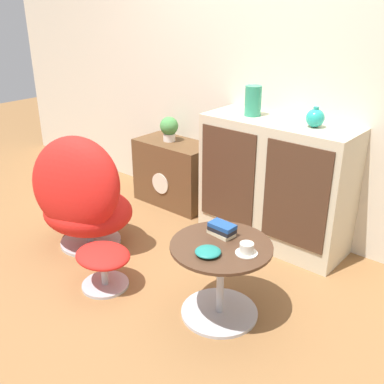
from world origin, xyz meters
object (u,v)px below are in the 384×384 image
at_px(sideboard, 275,183).
at_px(egg_chair, 82,199).
at_px(tv_console, 175,173).
at_px(ottoman, 103,260).
at_px(bowl, 208,252).
at_px(vase_inner_left, 315,118).
at_px(book_stack, 222,229).
at_px(teacup, 247,249).
at_px(vase_leftmost, 253,101).
at_px(coffee_table, 220,275).
at_px(potted_plant, 169,128).

distance_m(sideboard, egg_chair, 1.44).
xyz_separation_m(tv_console, ottoman, (0.55, -1.29, -0.09)).
relative_size(sideboard, bowl, 7.94).
bearing_deg(bowl, vase_inner_left, 89.38).
xyz_separation_m(book_stack, bowl, (0.08, -0.23, -0.02)).
xyz_separation_m(sideboard, teacup, (0.41, -0.98, 0.02)).
bearing_deg(sideboard, tv_console, 178.26).
height_order(egg_chair, vase_inner_left, vase_inner_left).
xyz_separation_m(vase_leftmost, bowl, (0.49, -1.13, -0.57)).
bearing_deg(coffee_table, egg_chair, -178.78).
bearing_deg(teacup, tv_console, 145.38).
relative_size(tv_console, egg_chair, 0.79).
bearing_deg(coffee_table, tv_console, 141.82).
distance_m(egg_chair, potted_plant, 1.10).
bearing_deg(bowl, coffee_table, 93.59).
height_order(vase_inner_left, teacup, vase_inner_left).
relative_size(tv_console, potted_plant, 3.29).
bearing_deg(vase_inner_left, book_stack, -95.57).
distance_m(sideboard, book_stack, 0.92).
relative_size(sideboard, teacup, 9.18).
distance_m(vase_leftmost, bowl, 1.36).
height_order(coffee_table, book_stack, book_stack).
bearing_deg(sideboard, bowl, -77.35).
xyz_separation_m(teacup, bowl, (-0.15, -0.15, -0.01)).
distance_m(tv_console, egg_chair, 1.06).
height_order(teacup, bowl, teacup).
height_order(coffee_table, vase_inner_left, vase_inner_left).
distance_m(coffee_table, bowl, 0.26).
height_order(coffee_table, vase_leftmost, vase_leftmost).
bearing_deg(teacup, ottoman, -162.93).
bearing_deg(sideboard, vase_inner_left, 0.84).
xyz_separation_m(ottoman, vase_leftmost, (0.27, 1.26, 0.87)).
relative_size(vase_leftmost, teacup, 1.77).
bearing_deg(tv_console, sideboard, -1.74).
height_order(egg_chair, bowl, egg_chair).
distance_m(sideboard, vase_inner_left, 0.60).
bearing_deg(vase_leftmost, book_stack, -65.54).
bearing_deg(vase_leftmost, ottoman, -102.21).
relative_size(tv_console, book_stack, 4.33).
bearing_deg(vase_leftmost, sideboard, -0.95).
bearing_deg(potted_plant, vase_leftmost, -1.87).
bearing_deg(sideboard, potted_plant, 178.33).
xyz_separation_m(coffee_table, teacup, (0.16, 0.01, 0.23)).
height_order(vase_inner_left, potted_plant, vase_inner_left).
distance_m(potted_plant, teacup, 1.84).
distance_m(egg_chair, teacup, 1.43).
relative_size(sideboard, tv_console, 1.59).
bearing_deg(egg_chair, vase_leftmost, 52.47).
relative_size(potted_plant, bowl, 1.52).
distance_m(coffee_table, vase_inner_left, 1.25).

